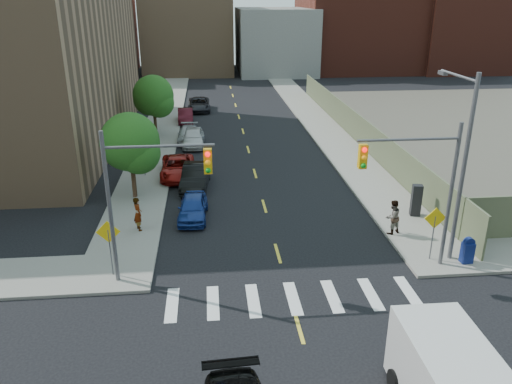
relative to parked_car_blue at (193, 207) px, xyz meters
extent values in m
plane|color=black|center=(4.28, -12.66, -0.67)|extent=(160.00, 160.00, 0.00)
cube|color=gray|center=(-3.47, 28.84, -0.60)|extent=(3.50, 73.00, 0.15)
cube|color=gray|center=(12.03, 28.84, -0.60)|extent=(3.50, 73.00, 0.15)
cube|color=#5D6144|center=(13.88, 15.34, 0.58)|extent=(0.12, 44.00, 2.50)
cube|color=#592319|center=(-17.72, 57.34, 5.33)|extent=(14.00, 18.00, 12.00)
cube|color=#8C6B4C|center=(-1.72, 59.34, 6.83)|extent=(14.00, 16.00, 15.00)
cube|color=gray|center=(12.28, 57.34, 4.33)|extent=(12.00, 16.00, 10.00)
cube|color=#592319|center=(26.28, 59.34, 7.33)|extent=(18.00, 18.00, 16.00)
cube|color=#592319|center=(42.28, 57.34, 8.33)|extent=(14.00, 16.00, 18.00)
cylinder|color=#59595E|center=(-3.22, -6.66, 2.83)|extent=(0.18, 0.18, 7.00)
cylinder|color=#59595E|center=(-0.97, -6.66, 5.63)|extent=(4.50, 0.12, 0.12)
cube|color=#E5A50C|center=(0.98, -6.66, 4.93)|extent=(0.35, 0.30, 1.05)
cylinder|color=#59595E|center=(11.78, -6.66, 2.83)|extent=(0.18, 0.18, 7.00)
cylinder|color=#59595E|center=(9.53, -6.66, 5.63)|extent=(4.50, 0.12, 0.12)
cube|color=#E5A50C|center=(7.58, -6.66, 4.93)|extent=(0.35, 0.30, 1.05)
cylinder|color=#59595E|center=(12.48, -6.16, 3.83)|extent=(0.20, 0.20, 9.00)
cylinder|color=#59595E|center=(12.48, -4.46, 7.93)|extent=(0.12, 3.50, 0.12)
cube|color=#59595E|center=(12.48, -2.86, 7.83)|extent=(0.25, 0.60, 0.18)
cylinder|color=#59595E|center=(-3.52, -6.16, 0.53)|extent=(0.06, 0.06, 2.40)
cube|color=yellow|center=(-3.52, -6.16, 1.63)|extent=(1.06, 0.04, 1.06)
cylinder|color=#59595E|center=(11.48, -6.16, 0.53)|extent=(0.06, 0.06, 2.40)
cube|color=yellow|center=(11.48, -6.16, 1.63)|extent=(1.06, 0.04, 1.06)
cylinder|color=#59595E|center=(-3.52, 7.34, 0.53)|extent=(0.06, 0.06, 2.40)
cube|color=yellow|center=(-3.52, 7.34, 1.63)|extent=(1.06, 0.04, 1.06)
cylinder|color=#332114|center=(-3.72, 3.34, 0.65)|extent=(0.28, 0.28, 2.64)
sphere|color=#1F4B15|center=(-3.72, 3.34, 3.05)|extent=(3.60, 3.60, 3.60)
sphere|color=#1F4B15|center=(-3.22, 3.04, 2.45)|extent=(2.64, 2.64, 2.64)
sphere|color=#1F4B15|center=(-4.12, 3.74, 2.63)|extent=(2.88, 2.88, 2.88)
cylinder|color=#332114|center=(-3.72, 18.34, 0.65)|extent=(0.28, 0.28, 2.64)
sphere|color=#1F4B15|center=(-3.72, 18.34, 3.05)|extent=(3.60, 3.60, 3.60)
sphere|color=#1F4B15|center=(-3.22, 18.04, 2.45)|extent=(2.64, 2.64, 2.64)
sphere|color=#1F4B15|center=(-4.12, 18.74, 2.63)|extent=(2.88, 2.88, 2.88)
imported|color=navy|center=(0.00, 0.00, 0.00)|extent=(1.80, 4.03, 1.35)
imported|color=black|center=(0.08, 4.97, 0.10)|extent=(2.08, 4.85, 1.55)
imported|color=maroon|center=(-1.22, 7.20, 0.02)|extent=(2.43, 5.06, 1.39)
imported|color=#A6A8AE|center=(-0.71, 16.29, -0.03)|extent=(1.91, 4.46, 1.28)
imported|color=silver|center=(-0.26, 14.90, 0.10)|extent=(1.87, 4.54, 1.54)
imported|color=#400C15|center=(-1.22, 23.36, 0.02)|extent=(1.64, 4.26, 1.38)
imported|color=black|center=(0.08, 28.78, 0.04)|extent=(2.46, 5.17, 1.43)
cube|color=black|center=(7.86, -13.97, 1.07)|extent=(2.10, 1.38, 1.01)
cylinder|color=black|center=(6.79, -14.30, -0.28)|extent=(0.33, 0.86, 0.86)
cylinder|color=black|center=(8.93, -14.33, -0.28)|extent=(0.33, 0.86, 0.86)
cube|color=navy|center=(13.06, -6.66, -0.01)|extent=(0.56, 0.45, 1.02)
cylinder|color=navy|center=(13.06, -6.66, 0.52)|extent=(0.54, 0.28, 0.53)
cube|color=black|center=(12.76, -1.13, 0.40)|extent=(0.62, 0.54, 1.85)
imported|color=gray|center=(-2.88, -1.54, 0.41)|extent=(0.69, 0.81, 1.87)
imported|color=gray|center=(10.58, -3.28, 0.42)|extent=(1.12, 1.01, 1.89)
camera|label=1|loc=(1.07, -26.47, 11.38)|focal=35.00mm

